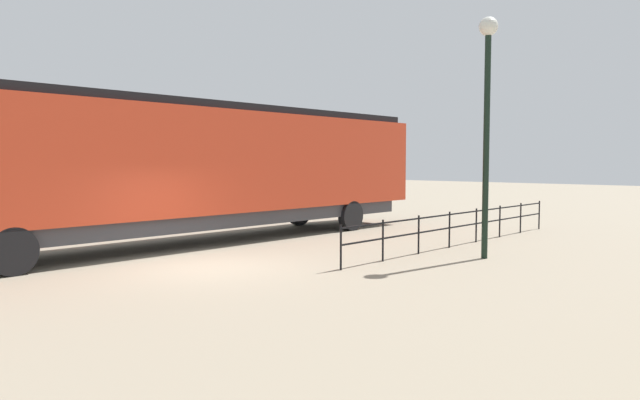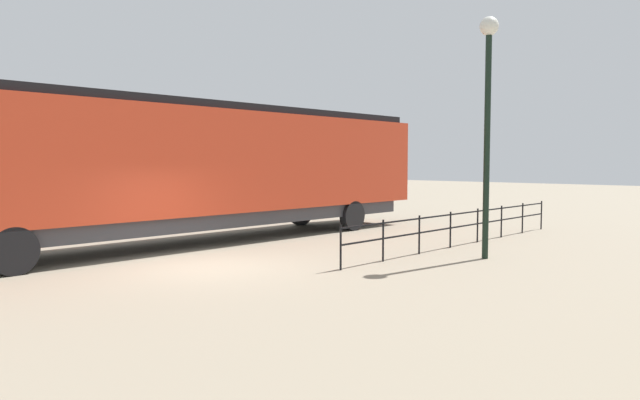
{
  "view_description": "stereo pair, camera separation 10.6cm",
  "coord_description": "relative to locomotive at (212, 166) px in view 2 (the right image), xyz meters",
  "views": [
    {
      "loc": [
        11.46,
        -8.33,
        2.54
      ],
      "look_at": [
        1.81,
        2.07,
        1.62
      ],
      "focal_mm": 32.8,
      "sensor_mm": 36.0,
      "label": 1
    },
    {
      "loc": [
        11.54,
        -8.25,
        2.54
      ],
      "look_at": [
        1.81,
        2.07,
        1.62
      ],
      "focal_mm": 32.8,
      "sensor_mm": 36.0,
      "label": 2
    }
  ],
  "objects": [
    {
      "name": "platform_fence",
      "position": [
        6.3,
        4.79,
        -1.73
      ],
      "size": [
        0.05,
        11.54,
        1.07
      ],
      "color": "black",
      "rests_on": "ground_plane"
    },
    {
      "name": "locomotive",
      "position": [
        0.0,
        0.0,
        0.0
      ],
      "size": [
        3.02,
        18.42,
        4.35
      ],
      "color": "red",
      "rests_on": "ground_plane"
    },
    {
      "name": "ground_plane",
      "position": [
        3.73,
        -2.93,
        -2.43
      ],
      "size": [
        120.0,
        120.0,
        0.0
      ],
      "primitive_type": "plane",
      "color": "gray"
    },
    {
      "name": "lamp_post",
      "position": [
        7.98,
        2.89,
        1.86
      ],
      "size": [
        0.49,
        0.49,
        6.27
      ],
      "color": "black",
      "rests_on": "ground_plane"
    }
  ]
}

